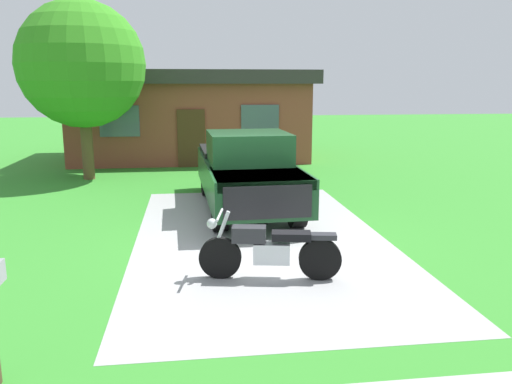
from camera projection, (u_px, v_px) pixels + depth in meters
name	position (u px, v px, depth m)	size (l,w,h in m)	color
ground_plane	(260.00, 238.00, 10.08)	(80.00, 80.00, 0.00)	#33862B
driveway_pad	(260.00, 238.00, 10.08)	(4.86, 8.86, 0.01)	#9E9E9E
motorcycle	(269.00, 250.00, 7.87)	(2.20, 0.76, 1.09)	black
pickup_truck	(246.00, 170.00, 12.30)	(2.21, 5.70, 1.90)	black
shade_tree	(82.00, 65.00, 15.63)	(3.88, 3.88, 5.52)	brown
neighbor_house	(191.00, 114.00, 20.81)	(9.60, 5.60, 3.50)	brown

